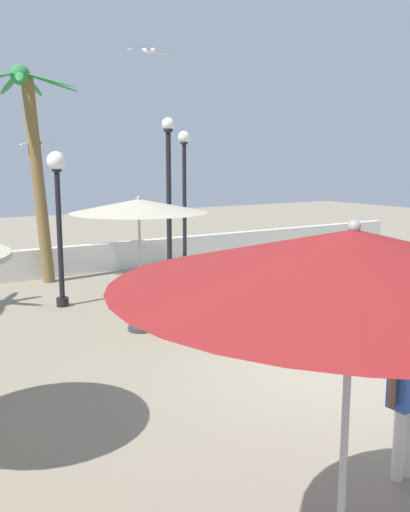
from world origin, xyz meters
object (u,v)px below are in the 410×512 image
(patio_umbrella_2, at_px, (353,261))
(lamp_post_2, at_px, (184,188))
(seagull_1, at_px, (149,50))
(lamp_post_1, at_px, (169,204))
(lamp_post_0, at_px, (58,204))
(guest_1, at_px, (407,393))
(patio_umbrella_0, at_px, (139,208))
(guest_0, at_px, (367,274))
(seagull_0, at_px, (39,144))
(palm_tree_1, at_px, (33,150))

(patio_umbrella_2, distance_m, lamp_post_2, 13.46)
(lamp_post_2, distance_m, seagull_1, 4.64)
(lamp_post_1, xyz_separation_m, lamp_post_2, (2.13, 2.91, 0.21))
(lamp_post_0, distance_m, guest_1, 8.93)
(patio_umbrella_0, distance_m, lamp_post_2, 6.15)
(patio_umbrella_0, relative_size, lamp_post_1, 0.62)
(lamp_post_2, relative_size, guest_0, 2.54)
(lamp_post_0, xyz_separation_m, lamp_post_1, (2.43, -0.73, -0.06))
(lamp_post_0, relative_size, guest_0, 2.14)
(seagull_0, xyz_separation_m, seagull_1, (1.83, -2.98, 2.09))
(seagull_0, bearing_deg, patio_umbrella_2, -98.09)
(guest_1, bearing_deg, lamp_post_2, 70.95)
(lamp_post_1, height_order, guest_1, lamp_post_1)
(palm_tree_1, height_order, guest_1, palm_tree_1)
(lamp_post_2, bearing_deg, seagull_0, 170.49)
(lamp_post_0, xyz_separation_m, seagull_0, (0.46, 2.87, 1.40))
(lamp_post_0, relative_size, seagull_0, 3.33)
(guest_0, bearing_deg, palm_tree_1, 122.92)
(lamp_post_1, height_order, seagull_1, seagull_1)
(patio_umbrella_0, height_order, patio_umbrella_2, patio_umbrella_2)
(patio_umbrella_2, distance_m, palm_tree_1, 12.78)
(lamp_post_0, relative_size, seagull_1, 2.66)
(patio_umbrella_2, xyz_separation_m, seagull_0, (1.82, 12.78, 1.06))
(lamp_post_0, relative_size, guest_1, 2.24)
(lamp_post_1, distance_m, seagull_1, 3.60)
(patio_umbrella_0, distance_m, palm_tree_1, 5.52)
(lamp_post_1, xyz_separation_m, guest_1, (-1.66, -8.06, -1.37))
(seagull_0, bearing_deg, lamp_post_1, -61.29)
(palm_tree_1, xyz_separation_m, guest_1, (0.52, -11.53, -2.65))
(palm_tree_1, distance_m, lamp_post_2, 4.47)
(lamp_post_0, distance_m, lamp_post_2, 5.05)
(seagull_1, bearing_deg, palm_tree_1, 125.48)
(lamp_post_1, distance_m, lamp_post_2, 3.61)
(guest_1, bearing_deg, seagull_1, 80.09)
(patio_umbrella_0, height_order, seagull_0, seagull_0)
(patio_umbrella_0, distance_m, seagull_1, 4.54)
(lamp_post_0, distance_m, seagull_1, 4.17)
(lamp_post_0, height_order, guest_0, lamp_post_0)
(palm_tree_1, height_order, seagull_1, seagull_1)
(seagull_1, bearing_deg, lamp_post_0, 177.23)
(seagull_0, distance_m, seagull_1, 4.07)
(patio_umbrella_2, relative_size, palm_tree_1, 0.52)
(patio_umbrella_0, height_order, seagull_1, seagull_1)
(guest_0, bearing_deg, patio_umbrella_2, -139.78)
(palm_tree_1, distance_m, lamp_post_0, 3.01)
(palm_tree_1, bearing_deg, guest_0, -57.08)
(palm_tree_1, distance_m, seagull_1, 4.17)
(patio_umbrella_2, xyz_separation_m, lamp_post_1, (3.78, 9.18, -0.40))
(patio_umbrella_2, height_order, guest_1, patio_umbrella_2)
(lamp_post_2, height_order, guest_1, lamp_post_2)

